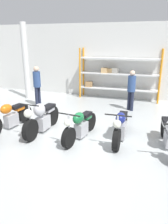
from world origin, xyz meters
The scene contains 10 objects.
ground_plane centered at (0.00, 0.00, 0.00)m, with size 30.00×30.00×0.00m, color #B2B7B7.
back_wall centered at (0.00, 5.31, 1.80)m, with size 30.00×0.08×3.60m.
shelving_rack centered at (0.18, 4.94, 1.23)m, with size 3.88×0.63×2.44m.
support_pillar centered at (-4.06, 3.75, 1.80)m, with size 0.28×0.28×3.60m.
motorcycle_orange centered at (-2.43, -0.02, 0.43)m, with size 0.58×2.03×0.99m.
motorcycle_silver centered at (-1.29, 0.08, 0.47)m, with size 0.62×2.01×1.09m.
motorcycle_green centered at (0.01, 0.01, 0.41)m, with size 0.65×1.94×0.95m.
motorcycle_blue centered at (1.16, 0.29, 0.41)m, with size 0.69×2.02×0.98m.
person_browsing centered at (1.10, 3.27, 0.97)m, with size 0.45×0.45×1.65m.
person_near_rack centered at (-2.90, 2.69, 1.03)m, with size 0.38×0.38×1.74m.
Camera 1 is at (1.96, -5.64, 2.80)m, focal length 35.00 mm.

